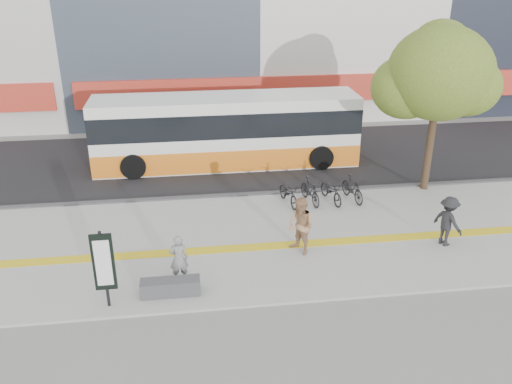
{
  "coord_description": "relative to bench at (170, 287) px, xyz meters",
  "views": [
    {
      "loc": [
        -1.92,
        -13.41,
        8.49
      ],
      "look_at": [
        0.16,
        2.0,
        1.53
      ],
      "focal_mm": 37.29,
      "sensor_mm": 36.0,
      "label": 1
    }
  ],
  "objects": [
    {
      "name": "sidewalk",
      "position": [
        2.6,
        2.7,
        -0.27
      ],
      "size": [
        40.0,
        7.0,
        0.08
      ],
      "primitive_type": "cube",
      "color": "gray",
      "rests_on": "ground"
    },
    {
      "name": "bus",
      "position": [
        2.35,
        9.7,
        1.17
      ],
      "size": [
        11.27,
        2.67,
        3.0
      ],
      "color": "white",
      "rests_on": "street"
    },
    {
      "name": "seated_woman",
      "position": [
        0.25,
        0.62,
        0.5
      ],
      "size": [
        0.55,
        0.38,
        1.44
      ],
      "primitive_type": "imported",
      "rotation": [
        0.0,
        0.0,
        3.22
      ],
      "color": "black",
      "rests_on": "sidewalk"
    },
    {
      "name": "signboard",
      "position": [
        -1.6,
        -0.31,
        1.06
      ],
      "size": [
        0.55,
        0.1,
        2.2
      ],
      "color": "black",
      "rests_on": "sidewalk"
    },
    {
      "name": "curb",
      "position": [
        2.6,
        6.2,
        -0.23
      ],
      "size": [
        40.0,
        0.25,
        0.14
      ],
      "primitive_type": "cube",
      "color": "#3E3E41",
      "rests_on": "ground"
    },
    {
      "name": "street_tree",
      "position": [
        9.78,
        6.02,
        4.21
      ],
      "size": [
        4.4,
        3.8,
        6.31
      ],
      "color": "#311F16",
      "rests_on": "sidewalk"
    },
    {
      "name": "street",
      "position": [
        2.6,
        10.2,
        -0.28
      ],
      "size": [
        40.0,
        8.0,
        0.06
      ],
      "primitive_type": "cube",
      "color": "black",
      "rests_on": "ground"
    },
    {
      "name": "tactile_strip",
      "position": [
        2.6,
        2.2,
        -0.22
      ],
      "size": [
        40.0,
        0.45,
        0.01
      ],
      "primitive_type": "cube",
      "color": "gold",
      "rests_on": "sidewalk"
    },
    {
      "name": "bicycle_row",
      "position": [
        5.41,
        5.2,
        0.22
      ],
      "size": [
        3.23,
        1.7,
        0.94
      ],
      "color": "black",
      "rests_on": "sidewalk"
    },
    {
      "name": "bench",
      "position": [
        0.0,
        0.0,
        0.0
      ],
      "size": [
        1.6,
        0.45,
        0.45
      ],
      "primitive_type": "cube",
      "color": "#3E3E41",
      "rests_on": "sidewalk"
    },
    {
      "name": "pedestrian_tan",
      "position": [
        3.93,
        1.71,
        0.68
      ],
      "size": [
        1.05,
        1.11,
        1.81
      ],
      "primitive_type": "imported",
      "rotation": [
        0.0,
        0.0,
        -1.0
      ],
      "color": "#A77C58",
      "rests_on": "sidewalk"
    },
    {
      "name": "ground",
      "position": [
        2.6,
        1.2,
        -0.3
      ],
      "size": [
        120.0,
        120.0,
        0.0
      ],
      "primitive_type": "plane",
      "color": "slate",
      "rests_on": "ground"
    },
    {
      "name": "pedestrian_dark",
      "position": [
        8.59,
        1.6,
        0.59
      ],
      "size": [
        0.98,
        1.21,
        1.63
      ],
      "primitive_type": "imported",
      "rotation": [
        0.0,
        0.0,
        1.99
      ],
      "color": "black",
      "rests_on": "sidewalk"
    }
  ]
}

